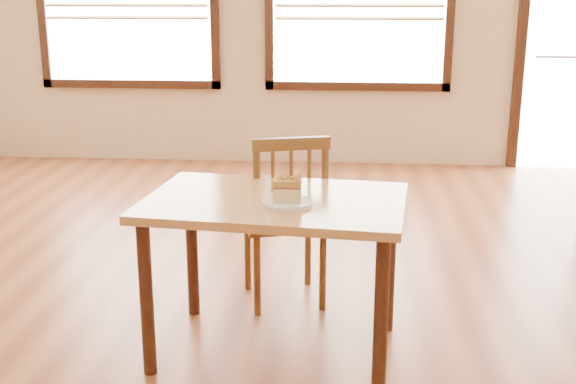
{
  "coord_description": "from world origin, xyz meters",
  "views": [
    {
      "loc": [
        0.19,
        -2.97,
        1.65
      ],
      "look_at": [
        -0.05,
        0.04,
        0.8
      ],
      "focal_mm": 45.0,
      "sensor_mm": 36.0,
      "label": 1
    }
  ],
  "objects_px": {
    "cafe_chair_main": "(285,218)",
    "cafe_table_main": "(275,220)",
    "cake_slice": "(287,189)",
    "plate": "(287,203)"
  },
  "relations": [
    {
      "from": "cafe_chair_main",
      "to": "cake_slice",
      "type": "height_order",
      "value": "cafe_chair_main"
    },
    {
      "from": "cafe_chair_main",
      "to": "cake_slice",
      "type": "bearing_deg",
      "value": 79.63
    },
    {
      "from": "plate",
      "to": "cake_slice",
      "type": "distance_m",
      "value": 0.06
    },
    {
      "from": "plate",
      "to": "cake_slice",
      "type": "relative_size",
      "value": 1.63
    },
    {
      "from": "cafe_table_main",
      "to": "plate",
      "type": "xyz_separation_m",
      "value": [
        0.06,
        -0.1,
        0.11
      ]
    },
    {
      "from": "cafe_chair_main",
      "to": "plate",
      "type": "relative_size",
      "value": 4.35
    },
    {
      "from": "cafe_chair_main",
      "to": "cafe_table_main",
      "type": "bearing_deg",
      "value": 74.03
    },
    {
      "from": "cafe_table_main",
      "to": "cake_slice",
      "type": "height_order",
      "value": "cake_slice"
    },
    {
      "from": "cake_slice",
      "to": "plate",
      "type": "bearing_deg",
      "value": -29.09
    },
    {
      "from": "cafe_chair_main",
      "to": "plate",
      "type": "bearing_deg",
      "value": 79.68
    }
  ]
}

